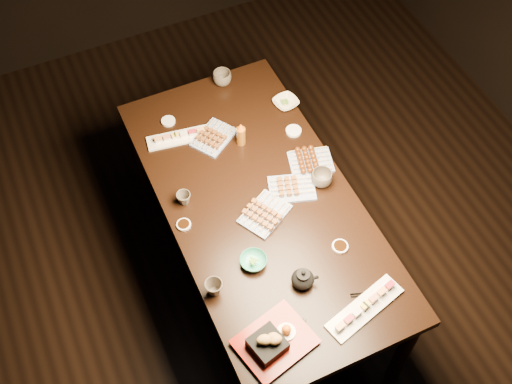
# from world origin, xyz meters

# --- Properties ---
(ground) EXTENTS (5.00, 5.00, 0.00)m
(ground) POSITION_xyz_m (0.00, 0.00, 0.00)
(ground) COLOR black
(ground) RESTS_ON ground
(dining_table) EXTENTS (1.06, 1.87, 0.75)m
(dining_table) POSITION_xyz_m (-0.09, 0.23, 0.38)
(dining_table) COLOR black
(dining_table) RESTS_ON ground
(sushi_platter_near) EXTENTS (0.41, 0.21, 0.05)m
(sushi_platter_near) POSITION_xyz_m (0.09, -0.48, 0.77)
(sushi_platter_near) COLOR white
(sushi_platter_near) RESTS_ON dining_table
(sushi_platter_far) EXTENTS (0.36, 0.15, 0.04)m
(sushi_platter_far) POSITION_xyz_m (-0.30, 0.77, 0.77)
(sushi_platter_far) COLOR white
(sushi_platter_far) RESTS_ON dining_table
(yakitori_plate_center) EXTENTS (0.29, 0.26, 0.06)m
(yakitori_plate_center) POSITION_xyz_m (-0.10, 0.15, 0.78)
(yakitori_plate_center) COLOR #828EB6
(yakitori_plate_center) RESTS_ON dining_table
(yakitori_plate_right) EXTENTS (0.27, 0.23, 0.06)m
(yakitori_plate_right) POSITION_xyz_m (0.09, 0.23, 0.78)
(yakitori_plate_right) COLOR #828EB6
(yakitori_plate_right) RESTS_ON dining_table
(yakitori_plate_left) EXTENTS (0.28, 0.26, 0.06)m
(yakitori_plate_left) POSITION_xyz_m (-0.14, 0.70, 0.78)
(yakitori_plate_left) COLOR #828EB6
(yakitori_plate_left) RESTS_ON dining_table
(tsukune_plate) EXTENTS (0.25, 0.21, 0.06)m
(tsukune_plate) POSITION_xyz_m (0.25, 0.34, 0.78)
(tsukune_plate) COLOR #828EB6
(tsukune_plate) RESTS_ON dining_table
(edamame_bowl_green) EXTENTS (0.14, 0.14, 0.04)m
(edamame_bowl_green) POSITION_xyz_m (-0.26, -0.07, 0.77)
(edamame_bowl_green) COLOR teal
(edamame_bowl_green) RESTS_ON dining_table
(edamame_bowl_cream) EXTENTS (0.15, 0.15, 0.03)m
(edamame_bowl_cream) POSITION_xyz_m (0.31, 0.75, 0.77)
(edamame_bowl_cream) COLOR beige
(edamame_bowl_cream) RESTS_ON dining_table
(tempura_tray) EXTENTS (0.36, 0.32, 0.11)m
(tempura_tray) POSITION_xyz_m (-0.34, -0.46, 0.81)
(tempura_tray) COLOR black
(tempura_tray) RESTS_ON dining_table
(teacup_near_left) EXTENTS (0.10, 0.10, 0.08)m
(teacup_near_left) POSITION_xyz_m (-0.48, -0.13, 0.79)
(teacup_near_left) COLOR #4B4339
(teacup_near_left) RESTS_ON dining_table
(teacup_mid_right) EXTENTS (0.13, 0.13, 0.08)m
(teacup_mid_right) POSITION_xyz_m (0.24, 0.20, 0.79)
(teacup_mid_right) COLOR #4B4339
(teacup_mid_right) RESTS_ON dining_table
(teacup_far_left) EXTENTS (0.08, 0.08, 0.07)m
(teacup_far_left) POSITION_xyz_m (-0.42, 0.38, 0.78)
(teacup_far_left) COLOR #4B4339
(teacup_far_left) RESTS_ON dining_table
(teacup_far_right) EXTENTS (0.11, 0.11, 0.08)m
(teacup_far_right) POSITION_xyz_m (0.06, 1.05, 0.79)
(teacup_far_right) COLOR #4B4339
(teacup_far_right) RESTS_ON dining_table
(teapot) EXTENTS (0.16, 0.16, 0.10)m
(teapot) POSITION_xyz_m (-0.10, -0.25, 0.80)
(teapot) COLOR black
(teapot) RESTS_ON dining_table
(condiment_bottle) EXTENTS (0.05, 0.05, 0.15)m
(condiment_bottle) POSITION_xyz_m (-0.02, 0.61, 0.82)
(condiment_bottle) COLOR brown
(condiment_bottle) RESTS_ON dining_table
(sauce_dish_west) EXTENTS (0.07, 0.07, 0.01)m
(sauce_dish_west) POSITION_xyz_m (-0.48, 0.26, 0.76)
(sauce_dish_west) COLOR white
(sauce_dish_west) RESTS_ON dining_table
(sauce_dish_east) EXTENTS (0.09, 0.09, 0.01)m
(sauce_dish_east) POSITION_xyz_m (0.26, 0.56, 0.76)
(sauce_dish_east) COLOR white
(sauce_dish_east) RESTS_ON dining_table
(sauce_dish_se) EXTENTS (0.10, 0.10, 0.01)m
(sauce_dish_se) POSITION_xyz_m (0.15, -0.16, 0.76)
(sauce_dish_se) COLOR white
(sauce_dish_se) RESTS_ON dining_table
(sauce_dish_nw) EXTENTS (0.09, 0.09, 0.01)m
(sauce_dish_nw) POSITION_xyz_m (-0.32, 0.90, 0.76)
(sauce_dish_nw) COLOR white
(sauce_dish_nw) RESTS_ON dining_table
(chopsticks_near) EXTENTS (0.20, 0.16, 0.01)m
(chopsticks_near) POSITION_xyz_m (-0.26, -0.49, 0.75)
(chopsticks_near) COLOR black
(chopsticks_near) RESTS_ON dining_table
(chopsticks_se) EXTENTS (0.22, 0.10, 0.01)m
(chopsticks_se) POSITION_xyz_m (0.18, -0.44, 0.75)
(chopsticks_se) COLOR black
(chopsticks_se) RESTS_ON dining_table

